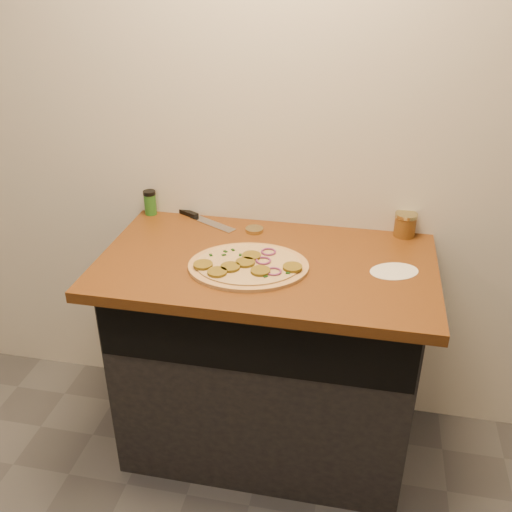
% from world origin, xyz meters
% --- Properties ---
extents(cabinet, '(1.10, 0.60, 0.86)m').
position_xyz_m(cabinet, '(0.00, 1.45, 0.43)').
color(cabinet, black).
rests_on(cabinet, ground).
extents(countertop, '(1.20, 0.70, 0.04)m').
position_xyz_m(countertop, '(0.00, 1.42, 0.88)').
color(countertop, brown).
rests_on(countertop, cabinet).
extents(pizza, '(0.48, 0.48, 0.03)m').
position_xyz_m(pizza, '(-0.05, 1.35, 0.91)').
color(pizza, tan).
rests_on(pizza, countertop).
extents(chefs_knife, '(0.30, 0.19, 0.02)m').
position_xyz_m(chefs_knife, '(-0.34, 1.71, 0.91)').
color(chefs_knife, '#B7BAC1').
rests_on(chefs_knife, countertop).
extents(mason_jar_lid, '(0.09, 0.09, 0.01)m').
position_xyz_m(mason_jar_lid, '(-0.09, 1.64, 0.91)').
color(mason_jar_lid, tan).
rests_on(mason_jar_lid, countertop).
extents(salsa_jar, '(0.09, 0.09, 0.09)m').
position_xyz_m(salsa_jar, '(0.49, 1.72, 0.95)').
color(salsa_jar, '#9A0F10').
rests_on(salsa_jar, countertop).
extents(spice_shaker, '(0.05, 0.05, 0.10)m').
position_xyz_m(spice_shaker, '(-0.55, 1.72, 0.95)').
color(spice_shaker, '#27631F').
rests_on(spice_shaker, countertop).
extents(flour_spill, '(0.23, 0.23, 0.00)m').
position_xyz_m(flour_spill, '(0.45, 1.42, 0.90)').
color(flour_spill, silver).
rests_on(flour_spill, countertop).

